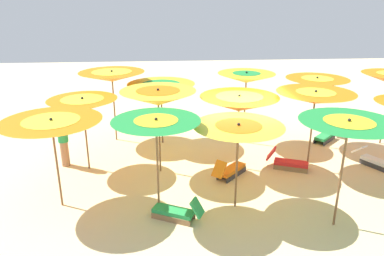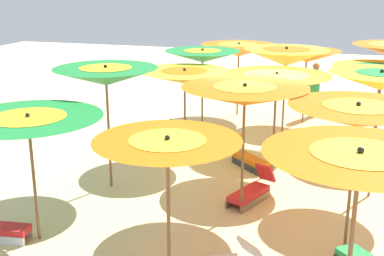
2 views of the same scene
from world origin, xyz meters
The scene contains 20 objects.
ground centered at (0.00, 0.00, -0.02)m, with size 38.97×38.97×0.04m, color beige.
beach_umbrella_0 centered at (4.74, 1.53, 2.02)m, with size 2.29×2.29×2.26m.
beach_umbrella_1 centered at (2.37, 2.01, 2.15)m, with size 1.98×1.98×2.36m.
beach_umbrella_2 centered at (0.51, 1.91, 1.95)m, with size 2.09×2.09×2.15m.
beach_umbrella_3 centered at (-1.56, 2.84, 2.28)m, with size 2.02×2.02×2.51m.
beach_umbrella_5 centered at (4.46, -0.51, 1.97)m, with size 1.94×1.94×2.20m.
beach_umbrella_6 centered at (2.34, -0.15, 2.23)m, with size 2.09×2.09×2.49m.
beach_umbrella_7 centered at (0.07, -0.22, 1.99)m, with size 2.23×2.23×2.26m.
beach_umbrella_8 centered at (-2.00, 0.04, 2.18)m, with size 2.17×2.17×2.41m.
beach_umbrella_10 centered at (3.92, -2.80, 2.29)m, with size 2.21×2.21×2.51m.
beach_umbrella_11 centered at (2.27, -2.38, 1.92)m, with size 2.26×2.26×2.17m.
beach_umbrella_12 centered at (-0.55, -2.20, 2.29)m, with size 1.91×1.91×2.51m.
beach_umbrella_13 centered at (-2.79, -1.77, 2.18)m, with size 2.03×2.03×2.39m.
lounger_0 centered at (-1.44, -0.03, 0.20)m, with size 1.27×0.80×0.61m.
lounger_1 centered at (1.96, 2.36, 0.20)m, with size 1.22×0.83×0.61m.
lounger_3 centered at (-4.06, -0.04, 0.19)m, with size 0.85×1.17×0.52m.
lounger_4 centered at (-3.51, -2.15, 0.20)m, with size 1.23×1.19×0.55m.
lounger_5 centered at (0.37, 0.35, 0.20)m, with size 1.14×1.18×0.64m.
beachgoer_0 centered at (5.19, -0.76, 0.87)m, with size 0.30×0.30×1.67m.
beach_ball centered at (-4.79, -2.79, 0.14)m, with size 0.27×0.27×0.27m, color #337FE5.
Camera 1 is at (2.17, 9.64, 4.85)m, focal length 34.47 mm.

